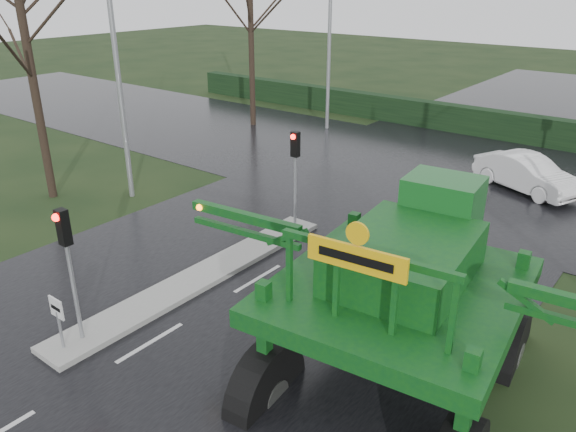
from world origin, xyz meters
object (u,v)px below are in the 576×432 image
Objects in this scene: traffic_signal_mid at (295,159)px; crop_sprayer at (271,278)px; street_light_left_near at (119,44)px; street_light_left_far at (335,21)px; traffic_signal_near at (67,248)px; white_sedan at (524,191)px; keep_left_sign at (58,315)px.

crop_sprayer reaches higher than traffic_signal_mid.
street_light_left_far is (0.00, 14.00, 0.00)m from street_light_left_near.
street_light_left_far is at bearing 108.17° from traffic_signal_near.
street_light_left_near is 2.22× the size of white_sedan.
traffic_signal_near is at bearing -71.83° from street_light_left_far.
traffic_signal_near is 0.35× the size of crop_sprayer.
street_light_left_near reaches higher than white_sedan.
traffic_signal_near is at bearing -45.47° from street_light_left_near.
street_light_left_near is (-6.89, -1.49, 3.40)m from traffic_signal_mid.
white_sedan is (5.17, 8.98, -2.59)m from traffic_signal_mid.
street_light_left_near reaches higher than keep_left_sign.
white_sedan is at bearing 73.96° from keep_left_sign.
traffic_signal_mid reaches higher than white_sedan.
street_light_left_far reaches higher than traffic_signal_near.
traffic_signal_mid is at bearing 90.00° from keep_left_sign.
street_light_left_near is (-6.89, 7.01, 3.40)m from traffic_signal_near.
traffic_signal_mid is 0.35× the size of crop_sprayer.
street_light_left_near reaches higher than traffic_signal_near.
crop_sprayer is at bearing -55.93° from traffic_signal_mid.
keep_left_sign is at bearing -161.26° from crop_sprayer.
street_light_left_far is (-6.89, 21.01, 3.40)m from traffic_signal_near.
crop_sprayer reaches higher than white_sedan.
white_sedan is at bearing 81.94° from crop_sprayer.
traffic_signal_mid is 0.35× the size of street_light_left_far.
white_sedan is at bearing 40.96° from street_light_left_near.
white_sedan is (12.06, 10.47, -5.99)m from street_light_left_near.
traffic_signal_mid is 0.78× the size of white_sedan.
keep_left_sign is 0.30× the size of white_sedan.
street_light_left_near is 13.13m from crop_sprayer.
street_light_left_far is (-6.89, 21.50, 4.93)m from keep_left_sign.
keep_left_sign is 1.61m from traffic_signal_near.
traffic_signal_mid is at bearing 12.21° from street_light_left_near.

